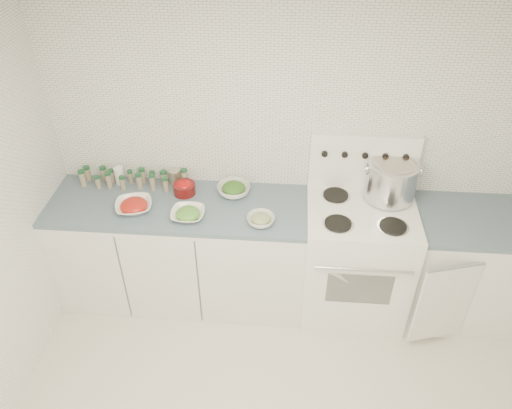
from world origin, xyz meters
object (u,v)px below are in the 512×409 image
object	(u,v)px
stock_pot	(391,179)
bowl_tomato	(134,206)
stove	(355,256)
bowl_snowpea	(188,214)

from	to	relation	value
stock_pot	bowl_tomato	bearing A→B (deg)	-172.10
stove	stock_pot	distance (m)	0.65
bowl_tomato	bowl_snowpea	bearing A→B (deg)	-8.25
stove	stock_pot	world-z (taller)	stove
stove	stock_pot	size ratio (longest dim) A/B	3.61
bowl_snowpea	stove	bearing A→B (deg)	6.68
bowl_tomato	stock_pot	bearing A→B (deg)	7.90
stock_pot	bowl_tomato	world-z (taller)	stock_pot
stove	bowl_tomato	world-z (taller)	stove
bowl_tomato	bowl_snowpea	xyz separation A→B (m)	(0.39, -0.06, -0.00)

